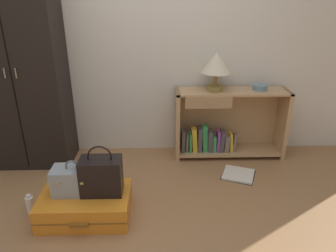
{
  "coord_description": "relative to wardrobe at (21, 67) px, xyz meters",
  "views": [
    {
      "loc": [
        0.14,
        -1.89,
        1.7
      ],
      "look_at": [
        0.22,
        0.81,
        0.55
      ],
      "focal_mm": 34.17,
      "sensor_mm": 36.0,
      "label": 1
    }
  ],
  "objects": [
    {
      "name": "wardrobe",
      "position": [
        0.0,
        0.0,
        0.0
      ],
      "size": [
        0.8,
        0.47,
        2.03
      ],
      "color": "black",
      "rests_on": "ground_plane"
    },
    {
      "name": "open_book_on_floor",
      "position": [
        2.11,
        -0.38,
        -1.0
      ],
      "size": [
        0.4,
        0.39,
        0.02
      ],
      "color": "white",
      "rests_on": "ground_plane"
    },
    {
      "name": "handbag",
      "position": [
        0.87,
        -0.93,
        -0.65
      ],
      "size": [
        0.32,
        0.19,
        0.42
      ],
      "color": "black",
      "rests_on": "suitcase_large"
    },
    {
      "name": "back_wall",
      "position": [
        1.19,
        0.3,
        0.29
      ],
      "size": [
        6.4,
        0.1,
        2.6
      ],
      "primitive_type": "cube",
      "color": "silver",
      "rests_on": "ground_plane"
    },
    {
      "name": "bowl",
      "position": [
        2.38,
        0.07,
        -0.24
      ],
      "size": [
        0.15,
        0.15,
        0.06
      ],
      "primitive_type": "cylinder",
      "color": "slate",
      "rests_on": "bookshelf"
    },
    {
      "name": "train_case",
      "position": [
        0.65,
        -0.92,
        -0.7
      ],
      "size": [
        0.33,
        0.2,
        0.29
      ],
      "color": "#8E99A3",
      "rests_on": "suitcase_large"
    },
    {
      "name": "bookshelf",
      "position": [
        2.04,
        0.08,
        -0.66
      ],
      "size": [
        1.18,
        0.33,
        0.75
      ],
      "color": "tan",
      "rests_on": "ground_plane"
    },
    {
      "name": "table_lamp",
      "position": [
        1.91,
        0.07,
        0.0
      ],
      "size": [
        0.3,
        0.3,
        0.39
      ],
      "color": "olive",
      "rests_on": "bookshelf"
    },
    {
      "name": "ground_plane",
      "position": [
        1.19,
        -1.2,
        -1.01
      ],
      "size": [
        9.0,
        9.0,
        0.0
      ],
      "primitive_type": "plane",
      "color": "#9E7047"
    },
    {
      "name": "bottle",
      "position": [
        0.27,
        -0.92,
        -0.93
      ],
      "size": [
        0.06,
        0.06,
        0.18
      ],
      "color": "white",
      "rests_on": "ground_plane"
    },
    {
      "name": "suitcase_large",
      "position": [
        0.73,
        -0.95,
        -0.91
      ],
      "size": [
        0.72,
        0.49,
        0.21
      ],
      "color": "orange",
      "rests_on": "ground_plane"
    }
  ]
}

